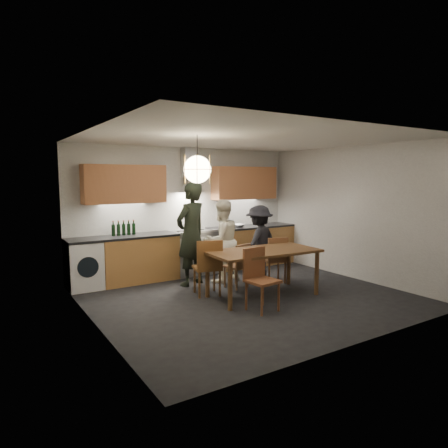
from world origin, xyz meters
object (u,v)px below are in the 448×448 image
person_mid (222,241)px  chair_back_left (208,264)px  chair_front (259,275)px  wine_bottles (124,228)px  mixing_bowl (239,226)px  dining_table (263,255)px  stock_pot (261,222)px  person_left (191,234)px  person_right (259,242)px

person_mid → chair_back_left: bearing=39.6°
chair_front → wine_bottles: size_ratio=2.03×
chair_back_left → chair_front: bearing=122.2°
mixing_bowl → dining_table: bearing=-113.6°
dining_table → person_mid: bearing=97.5°
chair_back_left → person_mid: person_mid is taller
dining_table → stock_pot: stock_pot is taller
person_left → wine_bottles: (-0.98, 0.86, 0.09)m
person_right → mixing_bowl: (0.20, 1.01, 0.21)m
chair_front → stock_pot: size_ratio=4.54×
stock_pot → wine_bottles: (-3.15, 0.14, 0.07)m
chair_back_left → mixing_bowl: size_ratio=3.66×
chair_back_left → person_mid: bearing=-119.8°
person_mid → wine_bottles: bearing=-36.8°
dining_table → chair_front: size_ratio=2.04×
stock_pot → chair_back_left: bearing=-146.2°
dining_table → stock_pot: size_ratio=9.27×
chair_back_left → person_left: (0.09, 0.79, 0.40)m
chair_back_left → person_right: bearing=-145.5°
person_left → wine_bottles: bearing=-61.7°
mixing_bowl → wine_bottles: size_ratio=0.57×
dining_table → person_right: (0.67, 0.99, 0.03)m
person_left → stock_pot: person_left is taller
chair_back_left → person_left: 0.89m
person_mid → stock_pot: 1.78m
person_right → person_mid: bearing=-32.7°
wine_bottles → stock_pot: bearing=-2.6°
person_right → mixing_bowl: bearing=-120.4°
dining_table → wine_bottles: (-1.66, 2.13, 0.35)m
chair_back_left → stock_pot: 2.75m
chair_back_left → wine_bottles: wine_bottles is taller
person_left → person_right: size_ratio=1.32×
person_left → wine_bottles: person_left is taller
person_left → wine_bottles: 1.31m
mixing_bowl → person_left: bearing=-154.7°
person_mid → person_right: (0.76, -0.18, -0.06)m
person_mid → mixing_bowl: (0.96, 0.83, 0.15)m
person_mid → stock_pot: size_ratio=7.63×
chair_front → person_mid: 1.74m
chair_back_left → mixing_bowl: (1.65, 1.53, 0.38)m
person_left → person_mid: size_ratio=1.21×
dining_table → wine_bottles: size_ratio=4.14×
person_right → mixing_bowl: 1.05m
person_right → wine_bottles: (-2.34, 1.14, 0.32)m
chair_front → person_left: 1.84m
person_right → chair_front: bearing=33.4°
person_right → stock_pot: (0.81, 1.00, 0.25)m
chair_back_left → stock_pot: stock_pot is taller
mixing_bowl → stock_pot: bearing=-1.5°
person_right → wine_bottles: bearing=-45.2°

